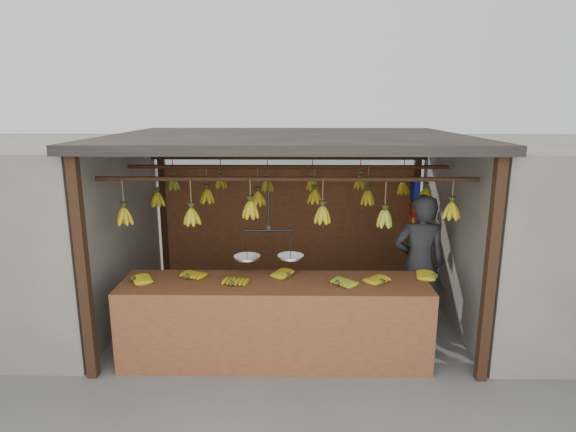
{
  "coord_description": "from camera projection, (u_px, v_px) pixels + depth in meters",
  "views": [
    {
      "loc": [
        0.08,
        -5.97,
        2.76
      ],
      "look_at": [
        0.0,
        0.3,
        1.3
      ],
      "focal_mm": 30.0,
      "sensor_mm": 36.0,
      "label": 1
    }
  ],
  "objects": [
    {
      "name": "counter",
      "position": [
        275.0,
        304.0,
        5.09
      ],
      "size": [
        3.53,
        0.75,
        0.96
      ],
      "color": "brown",
      "rests_on": "ground"
    },
    {
      "name": "hanging_bananas",
      "position": [
        288.0,
        197.0,
        6.07
      ],
      "size": [
        3.63,
        2.23,
        0.39
      ],
      "color": "#AC9312",
      "rests_on": "ground"
    },
    {
      "name": "vendor",
      "position": [
        419.0,
        264.0,
        5.83
      ],
      "size": [
        0.64,
        0.43,
        1.73
      ],
      "primitive_type": "imported",
      "rotation": [
        0.0,
        0.0,
        3.12
      ],
      "color": "#262628",
      "rests_on": "ground"
    },
    {
      "name": "stall",
      "position": [
        288.0,
        166.0,
        6.31
      ],
      "size": [
        4.3,
        3.3,
        2.4
      ],
      "color": "black",
      "rests_on": "ground"
    },
    {
      "name": "balance_scale",
      "position": [
        269.0,
        253.0,
        5.2
      ],
      "size": [
        0.75,
        0.31,
        0.87
      ],
      "color": "black",
      "rests_on": "ground"
    },
    {
      "name": "neighbor_left",
      "position": [
        10.0,
        232.0,
        6.22
      ],
      "size": [
        3.0,
        3.0,
        2.3
      ],
      "primitive_type": "cube",
      "color": "slate",
      "rests_on": "ground"
    },
    {
      "name": "neighbor_right",
      "position": [
        569.0,
        234.0,
        6.13
      ],
      "size": [
        3.0,
        3.0,
        2.3
      ],
      "primitive_type": "cube",
      "color": "slate",
      "rests_on": "ground"
    },
    {
      "name": "bag_bundles",
      "position": [
        413.0,
        218.0,
        7.5
      ],
      "size": [
        0.08,
        0.26,
        1.23
      ],
      "color": "#1426BF",
      "rests_on": "ground"
    },
    {
      "name": "ground",
      "position": [
        288.0,
        315.0,
        6.44
      ],
      "size": [
        80.0,
        80.0,
        0.0
      ],
      "primitive_type": "plane",
      "color": "#5B5B57"
    }
  ]
}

